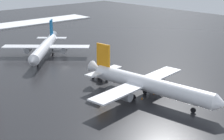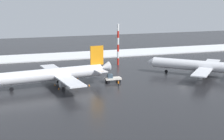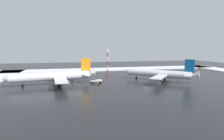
{
  "view_description": "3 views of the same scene",
  "coord_description": "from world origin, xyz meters",
  "px_view_note": "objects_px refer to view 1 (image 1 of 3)",
  "views": [
    {
      "loc": [
        84.05,
        -56.87,
        28.66
      ],
      "look_at": [
        24.58,
        -2.95,
        3.32
      ],
      "focal_mm": 55.0,
      "sensor_mm": 36.0,
      "label": 1
    },
    {
      "loc": [
        50.56,
        86.3,
        24.21
      ],
      "look_at": [
        20.1,
        -6.34,
        3.02
      ],
      "focal_mm": 55.0,
      "sensor_mm": 36.0,
      "label": 2
    },
    {
      "loc": [
        30.62,
        67.03,
        14.18
      ],
      "look_at": [
        13.9,
        -4.24,
        5.27
      ],
      "focal_mm": 28.0,
      "sensor_mm": 36.0,
      "label": 3
    }
  ],
  "objects_px": {
    "traffic_cone_mid_line": "(125,84)",
    "traffic_cone_near_nose": "(142,98)",
    "airplane_far_rear": "(45,47)",
    "airplane_parked_starboard": "(148,84)",
    "pushback_tug": "(100,75)",
    "ground_crew_beside_wing": "(114,72)",
    "traffic_cone_wingtip_side": "(154,93)",
    "ground_crew_by_nose_gear": "(120,88)"
  },
  "relations": [
    {
      "from": "traffic_cone_near_nose",
      "to": "traffic_cone_mid_line",
      "type": "distance_m",
      "value": 9.47
    },
    {
      "from": "airplane_far_rear",
      "to": "traffic_cone_wingtip_side",
      "type": "distance_m",
      "value": 43.83
    },
    {
      "from": "airplane_parked_starboard",
      "to": "ground_crew_by_nose_gear",
      "type": "bearing_deg",
      "value": -174.83
    },
    {
      "from": "airplane_far_rear",
      "to": "pushback_tug",
      "type": "distance_m",
      "value": 28.11
    },
    {
      "from": "traffic_cone_wingtip_side",
      "to": "traffic_cone_near_nose",
      "type": "bearing_deg",
      "value": -85.51
    },
    {
      "from": "pushback_tug",
      "to": "ground_crew_beside_wing",
      "type": "relative_size",
      "value": 2.73
    },
    {
      "from": "traffic_cone_near_nose",
      "to": "pushback_tug",
      "type": "bearing_deg",
      "value": 173.8
    },
    {
      "from": "traffic_cone_near_nose",
      "to": "traffic_cone_mid_line",
      "type": "height_order",
      "value": "same"
    },
    {
      "from": "airplane_far_rear",
      "to": "pushback_tug",
      "type": "relative_size",
      "value": 5.72
    },
    {
      "from": "ground_crew_beside_wing",
      "to": "traffic_cone_wingtip_side",
      "type": "xyz_separation_m",
      "value": [
        15.87,
        -2.28,
        -0.7
      ]
    },
    {
      "from": "airplane_far_rear",
      "to": "traffic_cone_near_nose",
      "type": "distance_m",
      "value": 44.23
    },
    {
      "from": "ground_crew_beside_wing",
      "to": "traffic_cone_wingtip_side",
      "type": "relative_size",
      "value": 3.11
    },
    {
      "from": "ground_crew_beside_wing",
      "to": "traffic_cone_wingtip_side",
      "type": "distance_m",
      "value": 16.05
    },
    {
      "from": "airplane_parked_starboard",
      "to": "traffic_cone_wingtip_side",
      "type": "xyz_separation_m",
      "value": [
        -0.89,
        3.26,
        -3.16
      ]
    },
    {
      "from": "traffic_cone_mid_line",
      "to": "traffic_cone_near_nose",
      "type": "bearing_deg",
      "value": -21.37
    },
    {
      "from": "traffic_cone_mid_line",
      "to": "traffic_cone_wingtip_side",
      "type": "distance_m",
      "value": 8.53
    },
    {
      "from": "pushback_tug",
      "to": "ground_crew_beside_wing",
      "type": "distance_m",
      "value": 4.9
    },
    {
      "from": "airplane_parked_starboard",
      "to": "ground_crew_beside_wing",
      "type": "xyz_separation_m",
      "value": [
        -16.76,
        5.54,
        -2.46
      ]
    },
    {
      "from": "ground_crew_beside_wing",
      "to": "traffic_cone_mid_line",
      "type": "bearing_deg",
      "value": -80.71
    },
    {
      "from": "pushback_tug",
      "to": "traffic_cone_near_nose",
      "type": "bearing_deg",
      "value": -4.53
    },
    {
      "from": "airplane_parked_starboard",
      "to": "traffic_cone_wingtip_side",
      "type": "height_order",
      "value": "airplane_parked_starboard"
    },
    {
      "from": "airplane_parked_starboard",
      "to": "ground_crew_by_nose_gear",
      "type": "distance_m",
      "value": 7.63
    },
    {
      "from": "ground_crew_by_nose_gear",
      "to": "traffic_cone_wingtip_side",
      "type": "relative_size",
      "value": 3.11
    },
    {
      "from": "airplane_parked_starboard",
      "to": "ground_crew_beside_wing",
      "type": "bearing_deg",
      "value": 154.46
    },
    {
      "from": "traffic_cone_near_nose",
      "to": "airplane_far_rear",
      "type": "bearing_deg",
      "value": 176.39
    },
    {
      "from": "ground_crew_by_nose_gear",
      "to": "traffic_cone_wingtip_side",
      "type": "height_order",
      "value": "ground_crew_by_nose_gear"
    },
    {
      "from": "traffic_cone_mid_line",
      "to": "ground_crew_beside_wing",
      "type": "bearing_deg",
      "value": 156.77
    },
    {
      "from": "airplane_far_rear",
      "to": "ground_crew_beside_wing",
      "type": "bearing_deg",
      "value": 50.93
    },
    {
      "from": "pushback_tug",
      "to": "ground_crew_beside_wing",
      "type": "bearing_deg",
      "value": 93.96
    },
    {
      "from": "ground_crew_beside_wing",
      "to": "traffic_cone_near_nose",
      "type": "relative_size",
      "value": 3.11
    },
    {
      "from": "airplane_parked_starboard",
      "to": "traffic_cone_mid_line",
      "type": "xyz_separation_m",
      "value": [
        -9.37,
        2.37,
        -3.16
      ]
    },
    {
      "from": "airplane_parked_starboard",
      "to": "traffic_cone_wingtip_side",
      "type": "distance_m",
      "value": 4.62
    },
    {
      "from": "airplane_far_rear",
      "to": "ground_crew_by_nose_gear",
      "type": "xyz_separation_m",
      "value": [
        37.54,
        -3.25,
        -2.3
      ]
    },
    {
      "from": "traffic_cone_mid_line",
      "to": "airplane_parked_starboard",
      "type": "bearing_deg",
      "value": -14.19
    },
    {
      "from": "traffic_cone_wingtip_side",
      "to": "ground_crew_beside_wing",
      "type": "bearing_deg",
      "value": 171.83
    },
    {
      "from": "airplane_far_rear",
      "to": "pushback_tug",
      "type": "bearing_deg",
      "value": 40.93
    },
    {
      "from": "ground_crew_beside_wing",
      "to": "traffic_cone_mid_line",
      "type": "distance_m",
      "value": 8.07
    },
    {
      "from": "airplane_parked_starboard",
      "to": "traffic_cone_wingtip_side",
      "type": "relative_size",
      "value": 63.55
    },
    {
      "from": "traffic_cone_wingtip_side",
      "to": "traffic_cone_mid_line",
      "type": "bearing_deg",
      "value": -173.99
    },
    {
      "from": "airplane_parked_starboard",
      "to": "traffic_cone_wingtip_side",
      "type": "bearing_deg",
      "value": 98.03
    },
    {
      "from": "traffic_cone_mid_line",
      "to": "traffic_cone_wingtip_side",
      "type": "bearing_deg",
      "value": 6.01
    },
    {
      "from": "pushback_tug",
      "to": "ground_crew_beside_wing",
      "type": "height_order",
      "value": "pushback_tug"
    }
  ]
}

